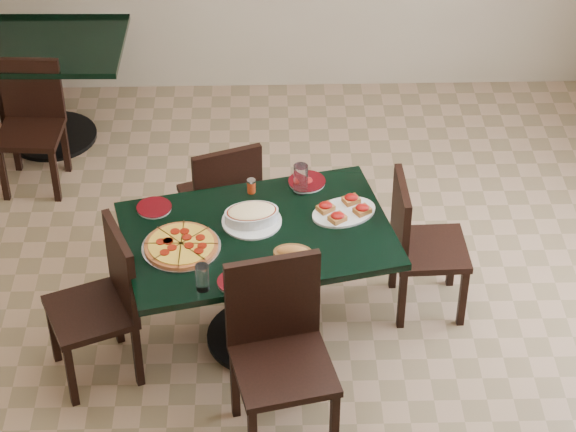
{
  "coord_description": "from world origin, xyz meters",
  "views": [
    {
      "loc": [
        -0.03,
        -4.49,
        4.34
      ],
      "look_at": [
        0.08,
        0.0,
        0.88
      ],
      "focal_mm": 70.0,
      "sensor_mm": 36.0,
      "label": 1
    }
  ],
  "objects_px": {
    "main_table": "(258,259)",
    "chair_left": "(104,298)",
    "chair_near": "(279,343)",
    "lasagna_casserole": "(252,215)",
    "bread_basket": "(293,255)",
    "bruschetta_platter": "(344,210)",
    "chair_far": "(223,197)",
    "chair_right": "(417,240)",
    "back_chair_near": "(32,118)",
    "pepperoni_pizza": "(181,246)",
    "back_table": "(44,72)"
  },
  "relations": [
    {
      "from": "chair_left",
      "to": "bread_basket",
      "type": "bearing_deg",
      "value": 65.43
    },
    {
      "from": "bread_basket",
      "to": "pepperoni_pizza",
      "type": "bearing_deg",
      "value": 174.58
    },
    {
      "from": "main_table",
      "to": "chair_near",
      "type": "relative_size",
      "value": 1.54
    },
    {
      "from": "pepperoni_pizza",
      "to": "chair_left",
      "type": "bearing_deg",
      "value": -168.77
    },
    {
      "from": "chair_left",
      "to": "pepperoni_pizza",
      "type": "xyz_separation_m",
      "value": [
        0.41,
        0.08,
        0.27
      ]
    },
    {
      "from": "back_chair_near",
      "to": "pepperoni_pizza",
      "type": "distance_m",
      "value": 2.01
    },
    {
      "from": "chair_left",
      "to": "back_chair_near",
      "type": "relative_size",
      "value": 1.06
    },
    {
      "from": "main_table",
      "to": "lasagna_casserole",
      "type": "xyz_separation_m",
      "value": [
        -0.03,
        0.09,
        0.23
      ]
    },
    {
      "from": "back_table",
      "to": "chair_near",
      "type": "xyz_separation_m",
      "value": [
        1.53,
        -2.66,
        0.04
      ]
    },
    {
      "from": "bread_basket",
      "to": "bruschetta_platter",
      "type": "distance_m",
      "value": 0.47
    },
    {
      "from": "back_chair_near",
      "to": "chair_near",
      "type": "bearing_deg",
      "value": -51.04
    },
    {
      "from": "back_table",
      "to": "chair_near",
      "type": "distance_m",
      "value": 3.07
    },
    {
      "from": "main_table",
      "to": "back_chair_near",
      "type": "height_order",
      "value": "back_chair_near"
    },
    {
      "from": "chair_near",
      "to": "lasagna_casserole",
      "type": "height_order",
      "value": "chair_near"
    },
    {
      "from": "bruschetta_platter",
      "to": "chair_far",
      "type": "bearing_deg",
      "value": 117.59
    },
    {
      "from": "back_chair_near",
      "to": "bruschetta_platter",
      "type": "distance_m",
      "value": 2.39
    },
    {
      "from": "chair_far",
      "to": "chair_right",
      "type": "height_order",
      "value": "chair_far"
    },
    {
      "from": "pepperoni_pizza",
      "to": "bread_basket",
      "type": "height_order",
      "value": "bread_basket"
    },
    {
      "from": "lasagna_casserole",
      "to": "chair_near",
      "type": "bearing_deg",
      "value": -89.13
    },
    {
      "from": "back_table",
      "to": "bruschetta_platter",
      "type": "distance_m",
      "value": 2.68
    },
    {
      "from": "main_table",
      "to": "bruschetta_platter",
      "type": "distance_m",
      "value": 0.52
    },
    {
      "from": "chair_near",
      "to": "chair_left",
      "type": "distance_m",
      "value": 0.98
    },
    {
      "from": "chair_far",
      "to": "back_chair_near",
      "type": "xyz_separation_m",
      "value": [
        -1.24,
        0.89,
        -0.01
      ]
    },
    {
      "from": "back_chair_near",
      "to": "bruschetta_platter",
      "type": "relative_size",
      "value": 2.0
    },
    {
      "from": "chair_left",
      "to": "back_chair_near",
      "type": "height_order",
      "value": "chair_left"
    },
    {
      "from": "lasagna_casserole",
      "to": "chair_far",
      "type": "bearing_deg",
      "value": 96.94
    },
    {
      "from": "main_table",
      "to": "chair_left",
      "type": "xyz_separation_m",
      "value": [
        -0.79,
        -0.2,
        -0.07
      ]
    },
    {
      "from": "back_chair_near",
      "to": "main_table",
      "type": "bearing_deg",
      "value": -43.53
    },
    {
      "from": "chair_near",
      "to": "lasagna_casserole",
      "type": "xyz_separation_m",
      "value": [
        -0.13,
        0.71,
        0.23
      ]
    },
    {
      "from": "main_table",
      "to": "pepperoni_pizza",
      "type": "distance_m",
      "value": 0.45
    },
    {
      "from": "chair_far",
      "to": "pepperoni_pizza",
      "type": "height_order",
      "value": "chair_far"
    },
    {
      "from": "chair_right",
      "to": "pepperoni_pizza",
      "type": "distance_m",
      "value": 1.35
    },
    {
      "from": "chair_left",
      "to": "lasagna_casserole",
      "type": "xyz_separation_m",
      "value": [
        0.76,
        0.29,
        0.3
      ]
    },
    {
      "from": "back_table",
      "to": "bread_basket",
      "type": "height_order",
      "value": "bread_basket"
    },
    {
      "from": "main_table",
      "to": "lasagna_casserole",
      "type": "height_order",
      "value": "lasagna_casserole"
    },
    {
      "from": "chair_near",
      "to": "chair_left",
      "type": "height_order",
      "value": "chair_near"
    },
    {
      "from": "chair_left",
      "to": "lasagna_casserole",
      "type": "relative_size",
      "value": 2.84
    },
    {
      "from": "back_table",
      "to": "lasagna_casserole",
      "type": "height_order",
      "value": "lasagna_casserole"
    },
    {
      "from": "chair_far",
      "to": "chair_near",
      "type": "height_order",
      "value": "chair_near"
    },
    {
      "from": "chair_left",
      "to": "bruschetta_platter",
      "type": "bearing_deg",
      "value": 83.1
    },
    {
      "from": "back_chair_near",
      "to": "chair_far",
      "type": "bearing_deg",
      "value": -31.78
    },
    {
      "from": "main_table",
      "to": "back_chair_near",
      "type": "relative_size",
      "value": 1.82
    },
    {
      "from": "chair_left",
      "to": "bread_basket",
      "type": "height_order",
      "value": "chair_left"
    },
    {
      "from": "main_table",
      "to": "pepperoni_pizza",
      "type": "xyz_separation_m",
      "value": [
        -0.39,
        -0.12,
        0.2
      ]
    },
    {
      "from": "chair_left",
      "to": "bruschetta_platter",
      "type": "xyz_separation_m",
      "value": [
        1.25,
        0.35,
        0.28
      ]
    },
    {
      "from": "chair_right",
      "to": "lasagna_casserole",
      "type": "distance_m",
      "value": 0.97
    },
    {
      "from": "chair_far",
      "to": "bruschetta_platter",
      "type": "relative_size",
      "value": 2.04
    },
    {
      "from": "main_table",
      "to": "chair_right",
      "type": "xyz_separation_m",
      "value": [
        0.87,
        0.25,
        -0.09
      ]
    },
    {
      "from": "main_table",
      "to": "chair_left",
      "type": "distance_m",
      "value": 0.82
    },
    {
      "from": "chair_right",
      "to": "pepperoni_pizza",
      "type": "height_order",
      "value": "chair_right"
    }
  ]
}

